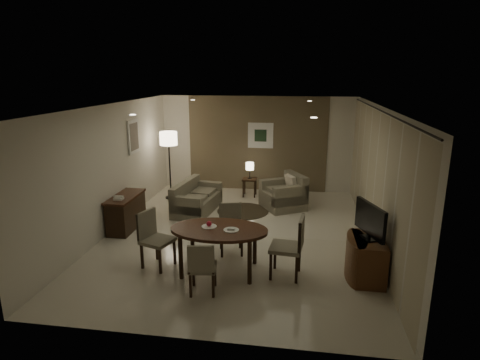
% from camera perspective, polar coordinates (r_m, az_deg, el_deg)
% --- Properties ---
extents(room_shell, '(5.50, 7.00, 2.70)m').
position_cam_1_polar(room_shell, '(8.53, 0.20, 1.64)').
color(room_shell, beige).
rests_on(room_shell, ground).
extents(taupe_accent, '(3.96, 0.03, 2.70)m').
position_cam_1_polar(taupe_accent, '(11.53, 2.45, 5.15)').
color(taupe_accent, brown).
rests_on(taupe_accent, wall_back).
extents(curtain_wall, '(0.08, 6.70, 2.58)m').
position_cam_1_polar(curtain_wall, '(8.20, 18.64, 0.07)').
color(curtain_wall, '#B9AB90').
rests_on(curtain_wall, wall_right).
extents(curtain_rod, '(0.03, 6.80, 0.03)m').
position_cam_1_polar(curtain_rod, '(7.98, 19.43, 9.26)').
color(curtain_rod, black).
rests_on(curtain_rod, wall_right).
extents(art_back_frame, '(0.72, 0.03, 0.72)m').
position_cam_1_polar(art_back_frame, '(11.46, 2.95, 6.34)').
color(art_back_frame, silver).
rests_on(art_back_frame, wall_back).
extents(art_back_canvas, '(0.34, 0.01, 0.34)m').
position_cam_1_polar(art_back_canvas, '(11.44, 2.94, 6.33)').
color(art_back_canvas, '#1C331C').
rests_on(art_back_canvas, wall_back).
extents(art_left_frame, '(0.03, 0.60, 0.80)m').
position_cam_1_polar(art_left_frame, '(9.94, -14.89, 5.99)').
color(art_left_frame, silver).
rests_on(art_left_frame, wall_left).
extents(art_left_canvas, '(0.01, 0.46, 0.64)m').
position_cam_1_polar(art_left_canvas, '(9.94, -14.81, 5.99)').
color(art_left_canvas, gray).
rests_on(art_left_canvas, wall_left).
extents(downlight_nl, '(0.10, 0.10, 0.01)m').
position_cam_1_polar(downlight_nl, '(6.58, -14.99, 8.95)').
color(downlight_nl, white).
rests_on(downlight_nl, ceiling).
extents(downlight_nr, '(0.10, 0.10, 0.01)m').
position_cam_1_polar(downlight_nr, '(6.05, 10.46, 8.71)').
color(downlight_nr, white).
rests_on(downlight_nr, ceiling).
extents(downlight_fl, '(0.10, 0.10, 0.01)m').
position_cam_1_polar(downlight_fl, '(9.98, -6.72, 11.25)').
color(downlight_fl, white).
rests_on(downlight_fl, ceiling).
extents(downlight_fr, '(0.10, 0.10, 0.01)m').
position_cam_1_polar(downlight_fr, '(9.64, 9.88, 11.00)').
color(downlight_fr, white).
rests_on(downlight_fr, ceiling).
extents(console_desk, '(0.48, 1.20, 0.75)m').
position_cam_1_polar(console_desk, '(9.13, -15.88, -4.42)').
color(console_desk, '#432915').
rests_on(console_desk, floor).
extents(telephone, '(0.20, 0.14, 0.09)m').
position_cam_1_polar(telephone, '(8.75, -16.88, -2.42)').
color(telephone, white).
rests_on(telephone, console_desk).
extents(tv_cabinet, '(0.48, 0.90, 0.70)m').
position_cam_1_polar(tv_cabinet, '(7.08, 17.74, -10.59)').
color(tv_cabinet, brown).
rests_on(tv_cabinet, floor).
extents(flat_tv, '(0.36, 0.85, 0.60)m').
position_cam_1_polar(flat_tv, '(6.82, 18.02, -5.49)').
color(flat_tv, black).
rests_on(flat_tv, tv_cabinet).
extents(dining_table, '(1.66, 1.04, 0.78)m').
position_cam_1_polar(dining_table, '(6.97, -2.98, -9.90)').
color(dining_table, '#432915').
rests_on(dining_table, floor).
extents(chair_near, '(0.47, 0.47, 0.86)m').
position_cam_1_polar(chair_near, '(6.35, -5.32, -12.14)').
color(chair_near, '#79725D').
rests_on(chair_near, floor).
extents(chair_far, '(0.54, 0.54, 0.93)m').
position_cam_1_polar(chair_far, '(7.60, -1.27, -7.08)').
color(chair_far, '#79725D').
rests_on(chair_far, floor).
extents(chair_left, '(0.62, 0.62, 1.00)m').
position_cam_1_polar(chair_left, '(7.21, -11.63, -8.35)').
color(chair_left, '#79725D').
rests_on(chair_left, floor).
extents(chair_right, '(0.56, 0.56, 1.06)m').
position_cam_1_polar(chair_right, '(6.79, 6.54, -9.40)').
color(chair_right, '#79725D').
rests_on(chair_right, floor).
extents(plate_a, '(0.26, 0.26, 0.02)m').
position_cam_1_polar(plate_a, '(6.89, -4.42, -6.62)').
color(plate_a, white).
rests_on(plate_a, dining_table).
extents(plate_b, '(0.26, 0.26, 0.02)m').
position_cam_1_polar(plate_b, '(6.73, -1.26, -7.13)').
color(plate_b, white).
rests_on(plate_b, dining_table).
extents(fruit_apple, '(0.09, 0.09, 0.09)m').
position_cam_1_polar(fruit_apple, '(6.87, -4.42, -6.21)').
color(fruit_apple, red).
rests_on(fruit_apple, plate_a).
extents(napkin, '(0.12, 0.08, 0.03)m').
position_cam_1_polar(napkin, '(6.72, -1.26, -6.95)').
color(napkin, white).
rests_on(napkin, plate_b).
extents(round_rug, '(1.27, 1.27, 0.01)m').
position_cam_1_polar(round_rug, '(9.97, 0.43, -4.42)').
color(round_rug, '#382E1F').
rests_on(round_rug, floor).
extents(sofa, '(1.66, 0.98, 0.74)m').
position_cam_1_polar(sofa, '(9.93, -6.12, -2.39)').
color(sofa, '#79725D').
rests_on(sofa, floor).
extents(armchair, '(1.27, 1.29, 0.86)m').
position_cam_1_polar(armchair, '(10.14, 6.15, -1.65)').
color(armchair, '#79725D').
rests_on(armchair, floor).
extents(side_table, '(0.39, 0.39, 0.50)m').
position_cam_1_polar(side_table, '(11.13, 1.38, -1.03)').
color(side_table, black).
rests_on(side_table, floor).
extents(table_lamp, '(0.22, 0.22, 0.50)m').
position_cam_1_polar(table_lamp, '(11.00, 1.40, 1.47)').
color(table_lamp, '#FFEAC1').
rests_on(table_lamp, side_table).
extents(floor_lamp, '(0.46, 0.46, 1.82)m').
position_cam_1_polar(floor_lamp, '(10.93, -9.97, 2.04)').
color(floor_lamp, '#FFE5B7').
rests_on(floor_lamp, floor).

